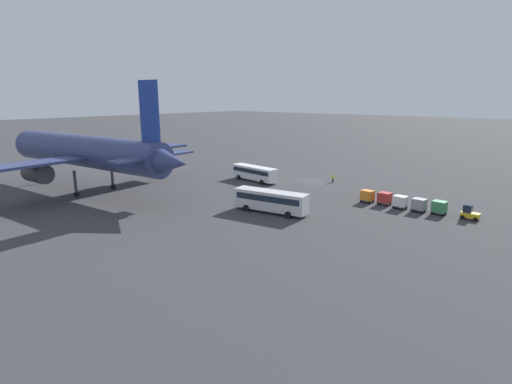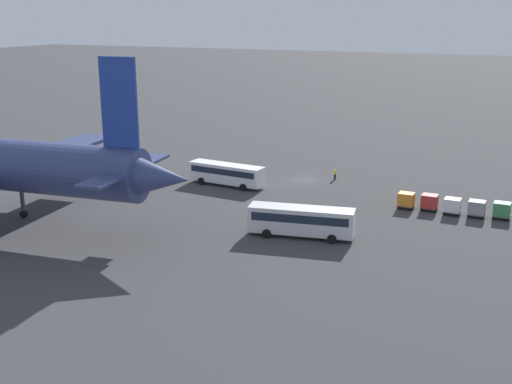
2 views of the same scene
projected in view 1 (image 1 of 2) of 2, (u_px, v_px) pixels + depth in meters
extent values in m
plane|color=#38383A|center=(312.00, 181.00, 83.16)|extent=(600.00, 600.00, 0.00)
cylinder|color=navy|center=(85.00, 151.00, 72.68)|extent=(40.47, 9.34, 5.78)
cone|color=navy|center=(26.00, 143.00, 84.63)|extent=(6.82, 6.03, 5.49)
cone|color=navy|center=(169.00, 162.00, 60.57)|extent=(7.94, 5.85, 5.20)
cube|color=navy|center=(22.00, 165.00, 62.07)|extent=(6.84, 18.84, 0.44)
cube|color=navy|center=(146.00, 149.00, 81.40)|extent=(6.84, 18.84, 0.44)
cube|color=navy|center=(149.00, 111.00, 60.90)|extent=(4.03, 0.72, 9.24)
cube|color=navy|center=(154.00, 156.00, 62.29)|extent=(4.14, 15.21, 0.28)
cylinder|color=#38383D|center=(38.00, 173.00, 65.37)|extent=(5.08, 3.59, 3.18)
cylinder|color=#38383D|center=(131.00, 159.00, 80.28)|extent=(5.08, 3.59, 3.18)
cylinder|color=#38383D|center=(48.00, 171.00, 81.70)|extent=(0.50, 0.50, 4.62)
cylinder|color=black|center=(49.00, 180.00, 82.13)|extent=(0.94, 0.58, 0.90)
cylinder|color=#38383D|center=(75.00, 184.00, 69.78)|extent=(0.50, 0.50, 4.62)
cylinder|color=black|center=(77.00, 194.00, 70.21)|extent=(0.94, 0.58, 0.90)
cylinder|color=#38383D|center=(112.00, 177.00, 75.77)|extent=(0.50, 0.50, 4.62)
cylinder|color=black|center=(113.00, 187.00, 76.21)|extent=(0.94, 0.58, 0.90)
cube|color=white|center=(255.00, 173.00, 82.96)|extent=(11.47, 3.74, 2.65)
cube|color=#192333|center=(255.00, 170.00, 82.85)|extent=(10.58, 3.68, 0.85)
cylinder|color=black|center=(239.00, 177.00, 84.80)|extent=(1.03, 0.41, 1.00)
cylinder|color=black|center=(248.00, 176.00, 86.60)|extent=(1.03, 0.41, 1.00)
cylinder|color=black|center=(262.00, 182.00, 79.91)|extent=(1.03, 0.41, 1.00)
cylinder|color=black|center=(271.00, 180.00, 81.71)|extent=(1.03, 0.41, 1.00)
cube|color=silver|center=(271.00, 200.00, 60.37)|extent=(11.84, 4.44, 2.89)
cube|color=#192333|center=(271.00, 197.00, 60.25)|extent=(10.93, 4.34, 0.92)
cylinder|color=black|center=(246.00, 208.00, 61.33)|extent=(1.03, 0.46, 1.00)
cylinder|color=black|center=(255.00, 204.00, 63.63)|extent=(1.03, 0.46, 1.00)
cylinder|color=black|center=(288.00, 215.00, 57.75)|extent=(1.03, 0.46, 1.00)
cylinder|color=black|center=(296.00, 210.00, 60.05)|extent=(1.03, 0.46, 1.00)
cube|color=gold|center=(470.00, 215.00, 57.20)|extent=(2.42, 1.33, 0.70)
cube|color=#192333|center=(468.00, 208.00, 57.26)|extent=(1.10, 1.18, 1.10)
cylinder|color=black|center=(462.00, 217.00, 57.30)|extent=(0.60, 0.23, 0.60)
cylinder|color=black|center=(465.00, 215.00, 58.33)|extent=(0.60, 0.23, 0.60)
cylinder|color=black|center=(475.00, 220.00, 56.23)|extent=(0.60, 0.23, 0.60)
cylinder|color=black|center=(478.00, 217.00, 57.26)|extent=(0.60, 0.23, 0.60)
cylinder|color=#1E1E2D|center=(333.00, 180.00, 81.87)|extent=(0.32, 0.32, 0.85)
cylinder|color=yellow|center=(333.00, 177.00, 81.69)|extent=(0.38, 0.38, 0.65)
sphere|color=tan|center=(333.00, 175.00, 81.59)|extent=(0.24, 0.24, 0.24)
cube|color=#38383D|center=(439.00, 212.00, 59.61)|extent=(2.08, 1.78, 0.10)
cube|color=#38844C|center=(439.00, 206.00, 59.41)|extent=(1.98, 1.69, 1.60)
cylinder|color=black|center=(432.00, 213.00, 59.71)|extent=(0.37, 0.14, 0.36)
cylinder|color=black|center=(435.00, 211.00, 60.62)|extent=(0.37, 0.14, 0.36)
cylinder|color=black|center=(442.00, 215.00, 58.70)|extent=(0.37, 0.14, 0.36)
cylinder|color=black|center=(445.00, 213.00, 59.62)|extent=(0.37, 0.14, 0.36)
cube|color=#38383D|center=(419.00, 209.00, 61.03)|extent=(2.08, 1.78, 0.10)
cube|color=gray|center=(419.00, 204.00, 60.83)|extent=(1.98, 1.69, 1.60)
cylinder|color=black|center=(412.00, 211.00, 61.13)|extent=(0.37, 0.14, 0.36)
cylinder|color=black|center=(415.00, 209.00, 62.04)|extent=(0.37, 0.14, 0.36)
cylinder|color=black|center=(422.00, 212.00, 60.12)|extent=(0.37, 0.14, 0.36)
cylinder|color=black|center=(425.00, 211.00, 61.04)|extent=(0.37, 0.14, 0.36)
cube|color=#38383D|center=(400.00, 206.00, 62.70)|extent=(2.08, 1.78, 0.10)
cube|color=silver|center=(400.00, 201.00, 62.50)|extent=(1.98, 1.69, 1.60)
cylinder|color=black|center=(393.00, 207.00, 62.80)|extent=(0.37, 0.14, 0.36)
cylinder|color=black|center=(397.00, 206.00, 63.71)|extent=(0.37, 0.14, 0.36)
cylinder|color=black|center=(403.00, 209.00, 61.79)|extent=(0.37, 0.14, 0.36)
cylinder|color=black|center=(406.00, 208.00, 62.71)|extent=(0.37, 0.14, 0.36)
cube|color=#38383D|center=(384.00, 202.00, 64.91)|extent=(2.08, 1.78, 0.10)
cube|color=#B72D28|center=(385.00, 197.00, 64.72)|extent=(1.98, 1.69, 1.60)
cylinder|color=black|center=(378.00, 204.00, 65.01)|extent=(0.37, 0.14, 0.36)
cylinder|color=black|center=(381.00, 202.00, 65.93)|extent=(0.37, 0.14, 0.36)
cylinder|color=black|center=(387.00, 205.00, 64.01)|extent=(0.37, 0.14, 0.36)
cylinder|color=black|center=(390.00, 204.00, 64.92)|extent=(0.37, 0.14, 0.36)
cube|color=#38383D|center=(367.00, 200.00, 66.44)|extent=(2.08, 1.78, 0.10)
cube|color=orange|center=(367.00, 195.00, 66.24)|extent=(1.98, 1.69, 1.60)
cylinder|color=black|center=(361.00, 201.00, 66.54)|extent=(0.37, 0.14, 0.36)
cylinder|color=black|center=(365.00, 200.00, 67.45)|extent=(0.37, 0.14, 0.36)
cylinder|color=black|center=(369.00, 203.00, 65.54)|extent=(0.37, 0.14, 0.36)
cylinder|color=black|center=(373.00, 201.00, 66.45)|extent=(0.37, 0.14, 0.36)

